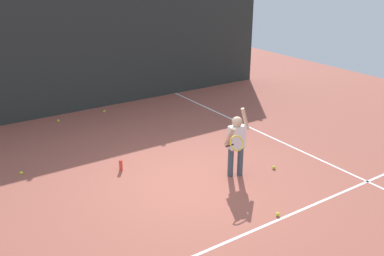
% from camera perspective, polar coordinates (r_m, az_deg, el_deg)
% --- Properties ---
extents(ground_plane, '(20.00, 20.00, 0.00)m').
position_cam_1_polar(ground_plane, '(8.01, -1.21, -7.41)').
color(ground_plane, '#9E5142').
extents(court_line_baseline, '(9.00, 0.05, 0.00)m').
position_cam_1_polar(court_line_baseline, '(6.74, 7.58, -13.73)').
color(court_line_baseline, white).
rests_on(court_line_baseline, ground).
extents(court_line_sideline, '(0.05, 9.00, 0.00)m').
position_cam_1_polar(court_line_sideline, '(10.37, 9.55, -0.75)').
color(court_line_sideline, white).
rests_on(court_line_sideline, ground).
extents(back_fence_windscreen, '(12.01, 0.08, 3.24)m').
position_cam_1_polar(back_fence_windscreen, '(11.87, -14.82, 9.83)').
color(back_fence_windscreen, '#282D2B').
rests_on(back_fence_windscreen, ground).
extents(fence_post_2, '(0.09, 0.09, 3.39)m').
position_cam_1_polar(fence_post_2, '(11.91, -14.95, 10.22)').
color(fence_post_2, slate).
rests_on(fence_post_2, ground).
extents(fence_post_3, '(0.09, 0.09, 3.39)m').
position_cam_1_polar(fence_post_3, '(13.13, -2.61, 11.89)').
color(fence_post_3, slate).
rests_on(fence_post_3, ground).
extents(fence_post_4, '(0.09, 0.09, 3.39)m').
position_cam_1_polar(fence_post_4, '(14.83, 7.36, 12.84)').
color(fence_post_4, slate).
rests_on(fence_post_4, ground).
extents(tennis_player, '(0.75, 0.57, 1.35)m').
position_cam_1_polar(tennis_player, '(8.00, 5.96, -1.76)').
color(tennis_player, '#3F4C59').
rests_on(tennis_player, ground).
extents(water_bottle, '(0.07, 0.07, 0.22)m').
position_cam_1_polar(water_bottle, '(8.54, -9.51, -4.94)').
color(water_bottle, '#D83F33').
rests_on(water_bottle, ground).
extents(tennis_ball_0, '(0.07, 0.07, 0.07)m').
position_cam_1_polar(tennis_ball_0, '(7.18, 11.45, -11.27)').
color(tennis_ball_0, '#CCE033').
rests_on(tennis_ball_0, ground).
extents(tennis_ball_1, '(0.07, 0.07, 0.07)m').
position_cam_1_polar(tennis_ball_1, '(11.91, -11.66, 2.21)').
color(tennis_ball_1, '#CCE033').
rests_on(tennis_ball_1, ground).
extents(tennis_ball_2, '(0.07, 0.07, 0.07)m').
position_cam_1_polar(tennis_ball_2, '(8.67, 10.92, -5.20)').
color(tennis_ball_2, '#CCE033').
rests_on(tennis_ball_2, ground).
extents(tennis_ball_3, '(0.07, 0.07, 0.07)m').
position_cam_1_polar(tennis_ball_3, '(8.94, -21.90, -5.61)').
color(tennis_ball_3, '#CCE033').
rests_on(tennis_ball_3, ground).
extents(tennis_ball_4, '(0.07, 0.07, 0.07)m').
position_cam_1_polar(tennis_ball_4, '(11.50, -17.48, 0.95)').
color(tennis_ball_4, '#CCE033').
rests_on(tennis_ball_4, ground).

